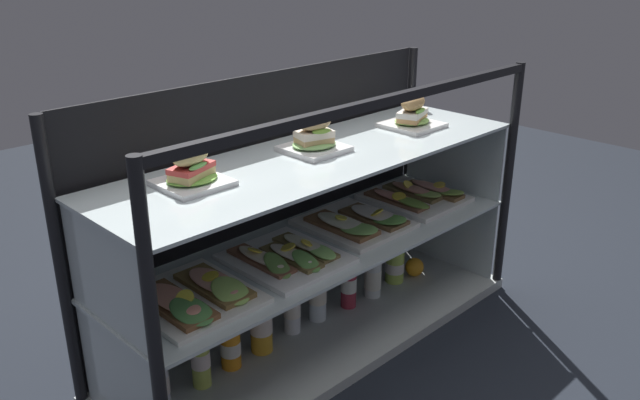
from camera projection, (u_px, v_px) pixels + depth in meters
The scene contains 24 objects.
ground_plane at pixel (320, 341), 2.27m from camera, with size 6.00×6.00×0.02m, color black.
case_base_deck at pixel (320, 334), 2.26m from camera, with size 1.53×0.50×0.04m, color #B6BEBA.
case_frame at pixel (289, 197), 2.19m from camera, with size 1.53×0.50×0.88m.
riser_lower_tier at pixel (320, 289), 2.20m from camera, with size 1.46×0.43×0.32m.
shelf_lower_glass at pixel (320, 244), 2.14m from camera, with size 1.48×0.45×0.01m, color silver.
riser_upper_tier at pixel (320, 202), 2.08m from camera, with size 1.46×0.43×0.29m.
shelf_upper_glass at pixel (320, 156), 2.03m from camera, with size 1.48×0.45×0.01m, color silver.
plated_roll_sandwich_far_left at pixel (192, 170), 1.76m from camera, with size 0.18×0.18×0.11m.
plated_roll_sandwich_near_left_corner at pixel (314, 138), 2.04m from camera, with size 0.18×0.18×0.12m.
plated_roll_sandwich_far_right at pixel (413, 115), 2.30m from camera, with size 0.18×0.18×0.12m.
open_sandwich_tray_mid_left at pixel (194, 296), 1.78m from camera, with size 0.31×0.34×0.06m.
open_sandwich_tray_far_left at pixel (288, 256), 2.01m from camera, with size 0.31×0.34×0.05m.
open_sandwich_tray_near_right_corner at pixel (357, 222), 2.24m from camera, with size 0.31×0.34×0.06m.
open_sandwich_tray_far_right at pixel (416, 196), 2.47m from camera, with size 0.31×0.34×0.07m.
juice_bottle_near_post at pixel (157, 377), 1.88m from camera, with size 0.07×0.07×0.21m.
juice_bottle_front_left_end at pixel (200, 358), 1.94m from camera, with size 0.06×0.06×0.22m.
juice_bottle_front_second at pixel (230, 345), 2.03m from camera, with size 0.06×0.06×0.20m.
juice_bottle_back_center at pixel (261, 322), 2.10m from camera, with size 0.07×0.07×0.24m.
juice_bottle_front_fourth at pixel (292, 305), 2.21m from camera, with size 0.06×0.06×0.23m.
juice_bottle_back_right at pixel (318, 291), 2.28m from camera, with size 0.06×0.06×0.26m.
juice_bottle_back_left at pixel (349, 283), 2.37m from camera, with size 0.06×0.06×0.22m.
juice_bottle_front_right_end at pixel (373, 273), 2.44m from camera, with size 0.06×0.06×0.25m.
juice_bottle_tucked_behind at pixel (395, 263), 2.55m from camera, with size 0.07×0.07×0.20m.
orange_fruit_beside_bottles at pixel (415, 267), 2.60m from camera, with size 0.07×0.07×0.07m, color orange.
Camera 1 is at (-1.36, -1.37, 1.28)m, focal length 37.04 mm.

